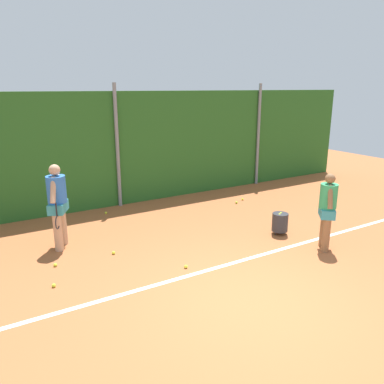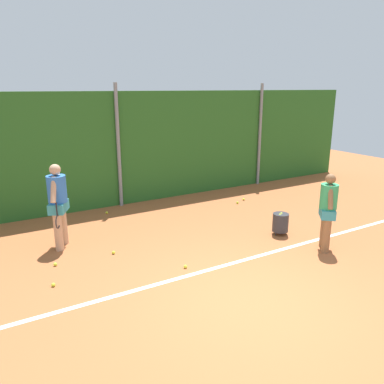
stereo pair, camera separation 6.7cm
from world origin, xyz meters
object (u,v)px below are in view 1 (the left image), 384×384
object	(u,v)px
tennis_ball_2	(236,203)
tennis_ball_7	(106,213)
tennis_ball_0	(113,253)
player_foreground_near	(327,207)
player_midcourt	(58,202)
tennis_ball_8	(243,199)
tennis_ball_6	(54,285)
tennis_ball_5	(55,265)
ball_hopper	(280,222)
tennis_ball_3	(186,267)

from	to	relation	value
tennis_ball_2	tennis_ball_7	xyz separation A→B (m)	(-3.56, 1.04, 0.00)
tennis_ball_0	player_foreground_near	bearing A→B (deg)	-26.89
player_midcourt	tennis_ball_8	xyz separation A→B (m)	(5.42, 0.76, -0.96)
tennis_ball_6	tennis_ball_7	xyz separation A→B (m)	(1.99, 3.26, 0.00)
player_foreground_near	tennis_ball_7	world-z (taller)	player_foreground_near
tennis_ball_5	tennis_ball_2	bearing A→B (deg)	15.09
tennis_ball_0	tennis_ball_7	size ratio (longest dim) A/B	1.00
ball_hopper	tennis_ball_2	world-z (taller)	ball_hopper
tennis_ball_5	ball_hopper	bearing A→B (deg)	-11.09
ball_hopper	tennis_ball_0	size ratio (longest dim) A/B	7.78
tennis_ball_6	tennis_ball_8	distance (m)	6.39
ball_hopper	tennis_ball_0	world-z (taller)	ball_hopper
ball_hopper	tennis_ball_5	distance (m)	4.88
ball_hopper	tennis_ball_6	distance (m)	4.98
ball_hopper	tennis_ball_6	bearing A→B (deg)	178.18
ball_hopper	tennis_ball_3	xyz separation A→B (m)	(-2.70, -0.38, -0.26)
ball_hopper	tennis_ball_3	size ratio (longest dim) A/B	7.78
player_midcourt	ball_hopper	distance (m)	4.88
player_foreground_near	tennis_ball_7	distance (m)	5.59
tennis_ball_0	tennis_ball_7	world-z (taller)	same
player_foreground_near	tennis_ball_8	size ratio (longest dim) A/B	24.40
ball_hopper	tennis_ball_8	size ratio (longest dim) A/B	7.78
tennis_ball_7	tennis_ball_8	world-z (taller)	same
player_midcourt	tennis_ball_7	bearing A→B (deg)	164.14
tennis_ball_8	tennis_ball_5	bearing A→B (deg)	-164.10
ball_hopper	tennis_ball_7	bearing A→B (deg)	131.08
player_foreground_near	tennis_ball_3	bearing A→B (deg)	-62.07
tennis_ball_0	player_midcourt	bearing A→B (deg)	131.78
tennis_ball_7	ball_hopper	bearing A→B (deg)	-48.92
player_midcourt	tennis_ball_7	size ratio (longest dim) A/B	26.97
tennis_ball_2	tennis_ball_8	distance (m)	0.41
tennis_ball_2	tennis_ball_8	xyz separation A→B (m)	(0.37, 0.19, 0.00)
player_foreground_near	tennis_ball_6	distance (m)	5.41
tennis_ball_6	ball_hopper	bearing A→B (deg)	-1.82
tennis_ball_0	tennis_ball_2	xyz separation A→B (m)	(4.24, 1.49, 0.00)
tennis_ball_2	tennis_ball_7	world-z (taller)	same
tennis_ball_0	tennis_ball_3	world-z (taller)	same
player_midcourt	tennis_ball_0	size ratio (longest dim) A/B	26.97
tennis_ball_3	tennis_ball_5	distance (m)	2.47
ball_hopper	tennis_ball_7	distance (m)	4.55
tennis_ball_3	tennis_ball_7	size ratio (longest dim) A/B	1.00
ball_hopper	tennis_ball_5	xyz separation A→B (m)	(-4.79, 0.94, -0.26)
player_foreground_near	tennis_ball_0	size ratio (longest dim) A/B	24.40
tennis_ball_2	ball_hopper	bearing A→B (deg)	-103.61
tennis_ball_6	tennis_ball_5	bearing A→B (deg)	76.85
tennis_ball_6	tennis_ball_8	xyz separation A→B (m)	(5.91, 2.41, 0.00)
tennis_ball_2	tennis_ball_6	bearing A→B (deg)	-158.12
ball_hopper	tennis_ball_6	xyz separation A→B (m)	(-4.97, 0.16, -0.26)
tennis_ball_2	tennis_ball_7	distance (m)	3.71
tennis_ball_0	tennis_ball_3	bearing A→B (deg)	-53.10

